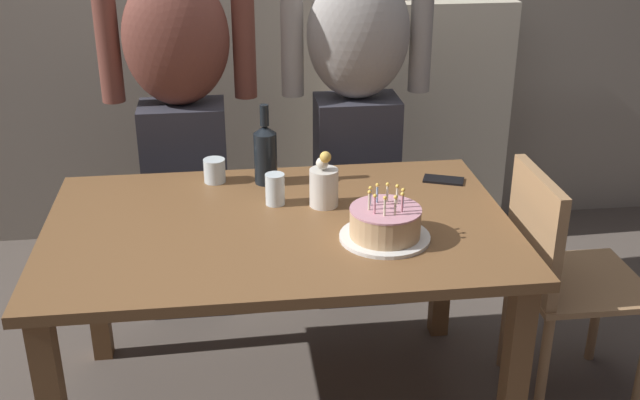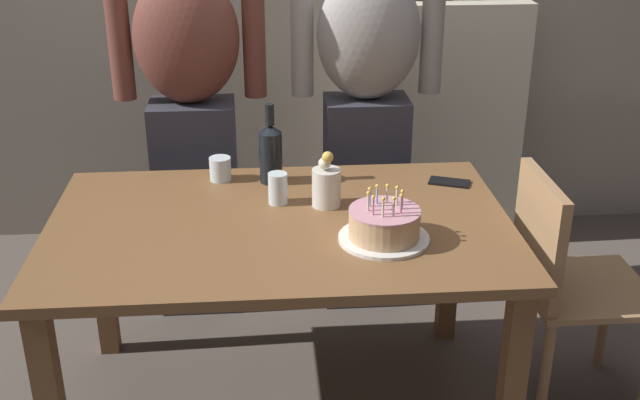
{
  "view_description": "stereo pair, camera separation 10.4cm",
  "coord_description": "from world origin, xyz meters",
  "px_view_note": "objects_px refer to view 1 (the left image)",
  "views": [
    {
      "loc": [
        -0.15,
        -2.28,
        1.83
      ],
      "look_at": [
        0.13,
        -0.06,
        0.84
      ],
      "focal_mm": 44.0,
      "sensor_mm": 36.0,
      "label": 1
    },
    {
      "loc": [
        -0.05,
        -2.29,
        1.83
      ],
      "look_at": [
        0.13,
        -0.06,
        0.84
      ],
      "focal_mm": 44.0,
      "sensor_mm": 36.0,
      "label": 2
    }
  ],
  "objects_px": {
    "birthday_cake": "(385,224)",
    "person_woman_cardigan": "(357,109)",
    "cell_phone": "(443,180)",
    "water_glass_far": "(215,171)",
    "wine_bottle": "(265,153)",
    "water_glass_near": "(274,189)",
    "dining_chair": "(557,270)",
    "person_man_bearded": "(182,115)",
    "flower_vase": "(324,185)"
  },
  "relations": [
    {
      "from": "water_glass_near",
      "to": "water_glass_far",
      "type": "height_order",
      "value": "water_glass_near"
    },
    {
      "from": "water_glass_far",
      "to": "wine_bottle",
      "type": "distance_m",
      "value": 0.2
    },
    {
      "from": "water_glass_near",
      "to": "cell_phone",
      "type": "xyz_separation_m",
      "value": [
        0.63,
        0.13,
        -0.05
      ]
    },
    {
      "from": "water_glass_near",
      "to": "person_man_bearded",
      "type": "relative_size",
      "value": 0.06
    },
    {
      "from": "cell_phone",
      "to": "person_man_bearded",
      "type": "xyz_separation_m",
      "value": [
        -0.95,
        0.48,
        0.13
      ]
    },
    {
      "from": "water_glass_near",
      "to": "person_woman_cardigan",
      "type": "distance_m",
      "value": 0.72
    },
    {
      "from": "person_woman_cardigan",
      "to": "cell_phone",
      "type": "bearing_deg",
      "value": 116.49
    },
    {
      "from": "flower_vase",
      "to": "water_glass_far",
      "type": "bearing_deg",
      "value": 144.84
    },
    {
      "from": "cell_phone",
      "to": "water_glass_near",
      "type": "bearing_deg",
      "value": -147.3
    },
    {
      "from": "flower_vase",
      "to": "person_woman_cardigan",
      "type": "height_order",
      "value": "person_woman_cardigan"
    },
    {
      "from": "person_man_bearded",
      "to": "dining_chair",
      "type": "distance_m",
      "value": 1.55
    },
    {
      "from": "person_man_bearded",
      "to": "flower_vase",
      "type": "bearing_deg",
      "value": 127.37
    },
    {
      "from": "birthday_cake",
      "to": "wine_bottle",
      "type": "bearing_deg",
      "value": 124.06
    },
    {
      "from": "person_woman_cardigan",
      "to": "person_man_bearded",
      "type": "bearing_deg",
      "value": 0.0
    },
    {
      "from": "wine_bottle",
      "to": "flower_vase",
      "type": "relative_size",
      "value": 1.43
    },
    {
      "from": "cell_phone",
      "to": "flower_vase",
      "type": "bearing_deg",
      "value": -139.59
    },
    {
      "from": "water_glass_far",
      "to": "wine_bottle",
      "type": "bearing_deg",
      "value": -9.91
    },
    {
      "from": "flower_vase",
      "to": "dining_chair",
      "type": "distance_m",
      "value": 0.86
    },
    {
      "from": "person_man_bearded",
      "to": "person_woman_cardigan",
      "type": "bearing_deg",
      "value": -180.0
    },
    {
      "from": "water_glass_far",
      "to": "person_man_bearded",
      "type": "relative_size",
      "value": 0.05
    },
    {
      "from": "water_glass_near",
      "to": "water_glass_far",
      "type": "distance_m",
      "value": 0.3
    },
    {
      "from": "water_glass_near",
      "to": "water_glass_far",
      "type": "xyz_separation_m",
      "value": [
        -0.2,
        0.22,
        -0.01
      ]
    },
    {
      "from": "water_glass_near",
      "to": "water_glass_far",
      "type": "bearing_deg",
      "value": 131.65
    },
    {
      "from": "water_glass_far",
      "to": "birthday_cake",
      "type": "bearing_deg",
      "value": -45.49
    },
    {
      "from": "cell_phone",
      "to": "person_woman_cardigan",
      "type": "xyz_separation_m",
      "value": [
        -0.24,
        0.48,
        0.13
      ]
    },
    {
      "from": "water_glass_far",
      "to": "cell_phone",
      "type": "height_order",
      "value": "water_glass_far"
    },
    {
      "from": "water_glass_far",
      "to": "cell_phone",
      "type": "relative_size",
      "value": 0.6
    },
    {
      "from": "birthday_cake",
      "to": "flower_vase",
      "type": "height_order",
      "value": "flower_vase"
    },
    {
      "from": "water_glass_near",
      "to": "dining_chair",
      "type": "xyz_separation_m",
      "value": [
        0.96,
        -0.18,
        -0.28
      ]
    },
    {
      "from": "water_glass_near",
      "to": "wine_bottle",
      "type": "height_order",
      "value": "wine_bottle"
    },
    {
      "from": "person_woman_cardigan",
      "to": "dining_chair",
      "type": "distance_m",
      "value": 1.04
    },
    {
      "from": "wine_bottle",
      "to": "dining_chair",
      "type": "relative_size",
      "value": 0.33
    },
    {
      "from": "birthday_cake",
      "to": "cell_phone",
      "type": "distance_m",
      "value": 0.53
    },
    {
      "from": "birthday_cake",
      "to": "water_glass_far",
      "type": "xyz_separation_m",
      "value": [
        -0.52,
        0.53,
        -0.01
      ]
    },
    {
      "from": "birthday_cake",
      "to": "cell_phone",
      "type": "bearing_deg",
      "value": 54.74
    },
    {
      "from": "water_glass_far",
      "to": "person_man_bearded",
      "type": "distance_m",
      "value": 0.41
    },
    {
      "from": "birthday_cake",
      "to": "water_glass_near",
      "type": "bearing_deg",
      "value": 136.44
    },
    {
      "from": "wine_bottle",
      "to": "dining_chair",
      "type": "xyz_separation_m",
      "value": [
        0.98,
        -0.37,
        -0.34
      ]
    },
    {
      "from": "birthday_cake",
      "to": "person_woman_cardigan",
      "type": "height_order",
      "value": "person_woman_cardigan"
    },
    {
      "from": "person_man_bearded",
      "to": "person_woman_cardigan",
      "type": "relative_size",
      "value": 1.0
    },
    {
      "from": "water_glass_near",
      "to": "birthday_cake",
      "type": "bearing_deg",
      "value": -43.56
    },
    {
      "from": "birthday_cake",
      "to": "dining_chair",
      "type": "xyz_separation_m",
      "value": [
        0.64,
        0.13,
        -0.27
      ]
    },
    {
      "from": "cell_phone",
      "to": "flower_vase",
      "type": "height_order",
      "value": "flower_vase"
    },
    {
      "from": "water_glass_far",
      "to": "person_woman_cardigan",
      "type": "xyz_separation_m",
      "value": [
        0.58,
        0.38,
        0.09
      ]
    },
    {
      "from": "flower_vase",
      "to": "person_man_bearded",
      "type": "relative_size",
      "value": 0.12
    },
    {
      "from": "water_glass_near",
      "to": "person_woman_cardigan",
      "type": "bearing_deg",
      "value": 57.62
    },
    {
      "from": "person_man_bearded",
      "to": "water_glass_far",
      "type": "bearing_deg",
      "value": 108.01
    },
    {
      "from": "wine_bottle",
      "to": "cell_phone",
      "type": "bearing_deg",
      "value": -5.8
    },
    {
      "from": "water_glass_far",
      "to": "water_glass_near",
      "type": "bearing_deg",
      "value": -48.35
    },
    {
      "from": "cell_phone",
      "to": "person_man_bearded",
      "type": "bearing_deg",
      "value": 174.36
    }
  ]
}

